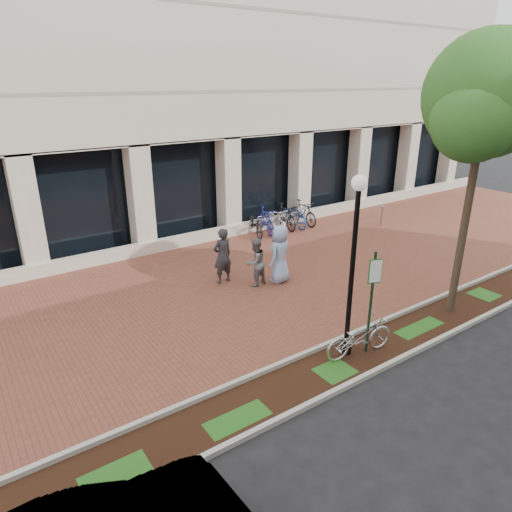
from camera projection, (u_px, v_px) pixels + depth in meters
ground at (255, 280)px, 15.67m from camera, size 120.00×120.00×0.00m
brick_plaza at (255, 280)px, 15.67m from camera, size 40.00×9.00×0.01m
planting_strip at (372, 349)px, 11.65m from camera, size 40.00×1.50×0.01m
curb_plaza_side at (351, 335)px, 12.20m from camera, size 40.00×0.12×0.12m
curb_street_side at (396, 361)px, 11.06m from camera, size 40.00×0.12×0.12m
parking_sign at (372, 291)px, 10.91m from camera, size 0.34×0.07×2.72m
lamppost at (353, 259)px, 10.59m from camera, size 0.36×0.36×4.51m
street_tree at (486, 104)px, 11.56m from camera, size 3.82×3.18×7.67m
locked_bicycle at (359, 337)px, 11.25m from camera, size 2.00×0.95×1.01m
pedestrian_left at (222, 256)px, 15.17m from camera, size 0.72×0.49×1.92m
pedestrian_mid at (255, 262)px, 14.99m from camera, size 0.90×0.77×1.64m
pedestrian_right at (280, 254)px, 15.22m from camera, size 1.14×0.96×1.98m
bollard at (382, 215)px, 21.35m from camera, size 0.12×0.12×0.96m
bike_rack_cluster at (279, 218)px, 20.74m from camera, size 3.65×2.11×1.16m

